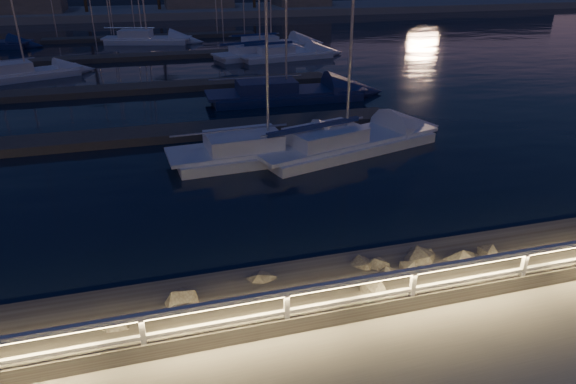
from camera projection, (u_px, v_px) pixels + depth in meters
name	position (u px, v px, depth m)	size (l,w,h in m)	color
ground	(242.00, 338.00, 11.01)	(400.00, 400.00, 0.00)	gray
harbor_water	(163.00, 79.00, 38.71)	(400.00, 440.00, 0.60)	black
guard_rail	(237.00, 310.00, 10.67)	(44.11, 0.12, 1.06)	silver
floating_docks	(161.00, 68.00, 39.60)	(22.00, 36.00, 0.40)	#554F46
far_shore	(145.00, 10.00, 75.60)	(160.00, 14.00, 5.20)	gray
sailboat_c	(263.00, 148.00, 22.36)	(8.84, 3.20, 14.71)	silver
sailboat_d	(342.00, 141.00, 23.21)	(9.49, 5.05, 15.47)	silver
sailboat_e	(23.00, 73.00, 36.76)	(7.71, 4.73, 12.83)	silver
sailboat_g	(258.00, 53.00, 44.52)	(8.67, 4.53, 14.18)	silver
sailboat_h	(282.00, 93.00, 31.42)	(9.83, 3.24, 16.45)	navy
sailboat_k	(284.00, 54.00, 44.04)	(8.74, 3.83, 14.36)	silver
sailboat_l	(269.00, 44.00, 49.27)	(9.02, 3.86, 14.78)	silver
sailboat_n	(145.00, 39.00, 51.94)	(9.05, 4.70, 14.87)	silver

